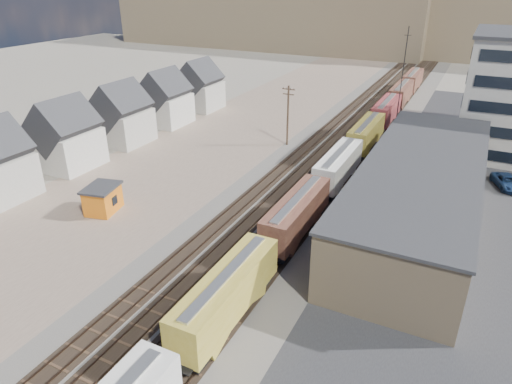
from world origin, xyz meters
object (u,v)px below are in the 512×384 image
at_px(parked_car_blue, 507,182).
at_px(utility_pole_north, 288,114).
at_px(maintenance_shed, 103,199).
at_px(freight_train, 354,148).

bearing_deg(parked_car_blue, utility_pole_north, 153.18).
height_order(utility_pole_north, maintenance_shed, utility_pole_north).
relative_size(freight_train, utility_pole_north, 11.97).
bearing_deg(utility_pole_north, parked_car_blue, -4.52).
bearing_deg(maintenance_shed, parked_car_blue, 33.60).
bearing_deg(freight_train, utility_pole_north, 161.88).
relative_size(freight_train, parked_car_blue, 20.71).
distance_m(utility_pole_north, maintenance_shed, 33.70).
height_order(maintenance_shed, parked_car_blue, maintenance_shed).
bearing_deg(freight_train, parked_car_blue, 3.87).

